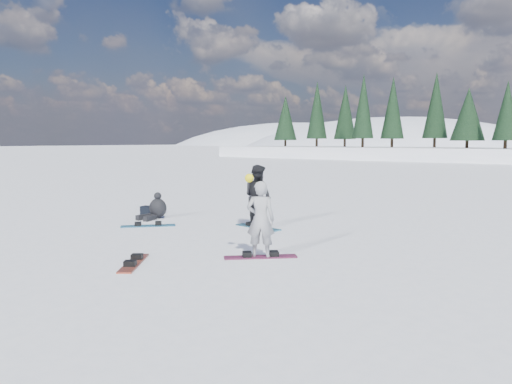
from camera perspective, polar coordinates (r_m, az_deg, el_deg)
ground at (r=10.53m, az=-0.09°, el=-7.28°), size 420.00×420.00×0.00m
snowboarder_woman at (r=10.19m, az=0.51°, el=-3.09°), size 0.69×0.62×1.73m
snowboarder_man at (r=13.69m, az=0.22°, el=-0.51°), size 0.97×0.82×1.75m
seated_rider at (r=15.71m, az=-11.29°, el=-1.86°), size 0.65×1.00×0.81m
gear_bag at (r=16.42m, az=-12.20°, el=-2.11°), size 0.51×0.40×0.30m
snowboard_woman at (r=10.35m, az=0.52°, el=-7.43°), size 1.26×1.26×0.03m
snowboard_man at (r=13.81m, az=0.22°, el=-4.05°), size 1.52×0.43×0.03m
snowboard_loose_b at (r=10.13m, az=-13.80°, el=-7.89°), size 1.15×1.35×0.03m
snowboard_loose_a at (r=14.36m, az=-12.22°, el=-3.80°), size 1.19×1.32×0.03m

